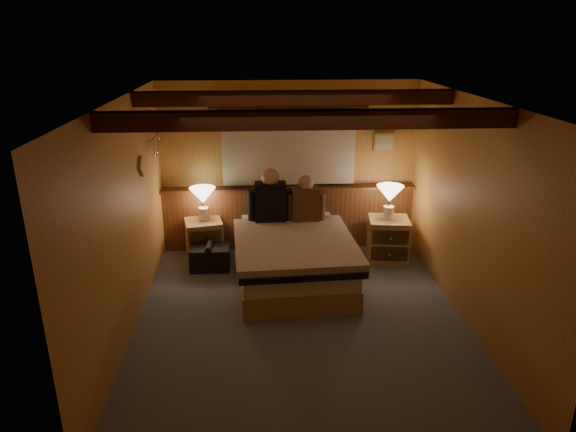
{
  "coord_description": "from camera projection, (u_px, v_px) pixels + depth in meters",
  "views": [
    {
      "loc": [
        -0.45,
        -4.96,
        3.02
      ],
      "look_at": [
        -0.11,
        0.4,
        1.08
      ],
      "focal_mm": 32.0,
      "sensor_mm": 36.0,
      "label": 1
    }
  ],
  "objects": [
    {
      "name": "floor",
      "position": [
        301.0,
        319.0,
        5.71
      ],
      "size": [
        4.2,
        4.2,
        0.0
      ],
      "primitive_type": "plane",
      "color": "#50555F",
      "rests_on": "ground"
    },
    {
      "name": "ceiling",
      "position": [
        303.0,
        100.0,
        4.89
      ],
      "size": [
        4.2,
        4.2,
        0.0
      ],
      "primitive_type": "plane",
      "rotation": [
        3.14,
        0.0,
        0.0
      ],
      "color": "tan",
      "rests_on": "wall_back"
    },
    {
      "name": "wall_back",
      "position": [
        288.0,
        167.0,
        7.27
      ],
      "size": [
        3.6,
        0.0,
        3.6
      ],
      "primitive_type": "plane",
      "rotation": [
        1.57,
        0.0,
        0.0
      ],
      "color": "gold",
      "rests_on": "floor"
    },
    {
      "name": "wall_left",
      "position": [
        125.0,
        222.0,
        5.2
      ],
      "size": [
        0.0,
        4.2,
        4.2
      ],
      "primitive_type": "plane",
      "rotation": [
        1.57,
        0.0,
        1.57
      ],
      "color": "gold",
      "rests_on": "floor"
    },
    {
      "name": "wall_right",
      "position": [
        471.0,
        214.0,
        5.41
      ],
      "size": [
        0.0,
        4.2,
        4.2
      ],
      "primitive_type": "plane",
      "rotation": [
        1.57,
        0.0,
        -1.57
      ],
      "color": "gold",
      "rests_on": "floor"
    },
    {
      "name": "wall_front",
      "position": [
        330.0,
        329.0,
        3.33
      ],
      "size": [
        3.6,
        0.0,
        3.6
      ],
      "primitive_type": "plane",
      "rotation": [
        -1.57,
        0.0,
        0.0
      ],
      "color": "gold",
      "rests_on": "floor"
    },
    {
      "name": "wainscot",
      "position": [
        289.0,
        216.0,
        7.46
      ],
      "size": [
        3.6,
        0.23,
        0.94
      ],
      "color": "brown",
      "rests_on": "wall_back"
    },
    {
      "name": "curtain_window",
      "position": [
        289.0,
        146.0,
        7.1
      ],
      "size": [
        2.18,
        0.09,
        1.11
      ],
      "color": "#472111",
      "rests_on": "wall_back"
    },
    {
      "name": "ceiling_beams",
      "position": [
        301.0,
        107.0,
        5.07
      ],
      "size": [
        3.6,
        1.65,
        0.16
      ],
      "color": "#472111",
      "rests_on": "ceiling"
    },
    {
      "name": "coat_rail",
      "position": [
        156.0,
        144.0,
        6.52
      ],
      "size": [
        0.05,
        0.55,
        0.24
      ],
      "color": "silver",
      "rests_on": "wall_left"
    },
    {
      "name": "framed_print",
      "position": [
        384.0,
        142.0,
        7.21
      ],
      "size": [
        0.3,
        0.04,
        0.25
      ],
      "color": "tan",
      "rests_on": "wall_back"
    },
    {
      "name": "bed",
      "position": [
        294.0,
        259.0,
        6.42
      ],
      "size": [
        1.54,
        1.92,
        0.63
      ],
      "rotation": [
        0.0,
        0.0,
        0.05
      ],
      "color": "#AE7A4A",
      "rests_on": "floor"
    },
    {
      "name": "nightstand_left",
      "position": [
        204.0,
        239.0,
        7.19
      ],
      "size": [
        0.57,
        0.54,
        0.54
      ],
      "rotation": [
        0.0,
        0.0,
        0.21
      ],
      "color": "#AE7A4A",
      "rests_on": "floor"
    },
    {
      "name": "nightstand_right",
      "position": [
        388.0,
        239.0,
        7.12
      ],
      "size": [
        0.6,
        0.55,
        0.59
      ],
      "rotation": [
        0.0,
        0.0,
        -0.13
      ],
      "color": "#AE7A4A",
      "rests_on": "floor"
    },
    {
      "name": "lamp_left",
      "position": [
        203.0,
        197.0,
        7.03
      ],
      "size": [
        0.36,
        0.36,
        0.46
      ],
      "color": "white",
      "rests_on": "nightstand_left"
    },
    {
      "name": "lamp_right",
      "position": [
        390.0,
        196.0,
        6.91
      ],
      "size": [
        0.36,
        0.36,
        0.47
      ],
      "color": "white",
      "rests_on": "nightstand_right"
    },
    {
      "name": "person_left",
      "position": [
        270.0,
        199.0,
        6.8
      ],
      "size": [
        0.6,
        0.24,
        0.73
      ],
      "rotation": [
        0.0,
        0.0,
        -0.0
      ],
      "color": "black",
      "rests_on": "bed"
    },
    {
      "name": "person_right",
      "position": [
        306.0,
        202.0,
        6.82
      ],
      "size": [
        0.53,
        0.22,
        0.64
      ],
      "rotation": [
        0.0,
        0.0,
        -0.03
      ],
      "color": "#533721",
      "rests_on": "bed"
    },
    {
      "name": "duffel_bag",
      "position": [
        210.0,
        258.0,
        6.85
      ],
      "size": [
        0.52,
        0.32,
        0.37
      ],
      "rotation": [
        0.0,
        0.0,
        -0.02
      ],
      "color": "black",
      "rests_on": "floor"
    }
  ]
}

